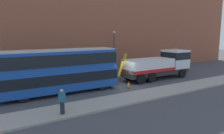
{
  "coord_description": "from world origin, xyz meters",
  "views": [
    {
      "loc": [
        -12.34,
        -18.01,
        5.43
      ],
      "look_at": [
        -0.85,
        0.55,
        2.0
      ],
      "focal_mm": 33.74,
      "sensor_mm": 36.0,
      "label": 1
    }
  ],
  "objects": [
    {
      "name": "pedestrian_onlooker",
      "position": [
        -8.1,
        -4.87,
        0.99
      ],
      "size": [
        0.44,
        0.48,
        1.71
      ],
      "rotation": [
        0.0,
        0.0,
        0.59
      ],
      "color": "#232333",
      "rests_on": "near_kerb"
    },
    {
      "name": "recovery_tow_truck",
      "position": [
        5.98,
        0.54,
        1.76
      ],
      "size": [
        10.15,
        2.72,
        3.67
      ],
      "rotation": [
        0.0,
        0.0,
        -0.01
      ],
      "color": "#2D2D2D",
      "rests_on": "ground_plane"
    },
    {
      "name": "ground_plane",
      "position": [
        0.0,
        0.0,
        0.0
      ],
      "size": [
        120.0,
        120.0,
        0.0
      ],
      "primitive_type": "plane",
      "color": "#424247"
    },
    {
      "name": "street_lamp",
      "position": [
        2.9,
        6.05,
        3.47
      ],
      "size": [
        0.36,
        0.36,
        5.83
      ],
      "color": "#38383D",
      "rests_on": "ground_plane"
    },
    {
      "name": "building_facade",
      "position": [
        0.0,
        8.25,
        8.07
      ],
      "size": [
        60.0,
        1.5,
        16.0
      ],
      "color": "#935138",
      "rests_on": "ground_plane"
    },
    {
      "name": "near_kerb",
      "position": [
        0.0,
        -4.2,
        0.07
      ],
      "size": [
        60.0,
        2.8,
        0.15
      ],
      "primitive_type": "cube",
      "color": "gray",
      "rests_on": "ground_plane"
    },
    {
      "name": "traffic_cone_near_bus",
      "position": [
        0.05,
        -1.19,
        0.34
      ],
      "size": [
        0.36,
        0.36,
        0.72
      ],
      "color": "orange",
      "rests_on": "ground_plane"
    },
    {
      "name": "double_decker_bus",
      "position": [
        -6.49,
        0.55,
        2.23
      ],
      "size": [
        11.07,
        2.65,
        4.06
      ],
      "rotation": [
        0.0,
        0.0,
        -0.01
      ],
      "color": "#19479E",
      "rests_on": "ground_plane"
    }
  ]
}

